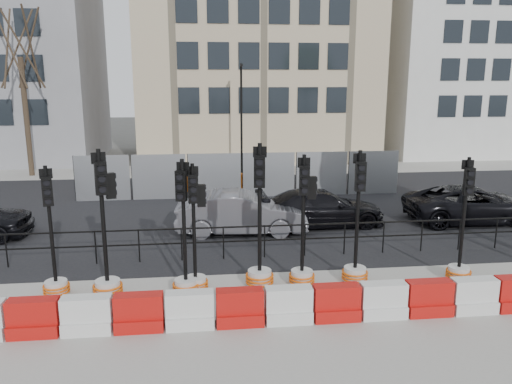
{
  "coord_description": "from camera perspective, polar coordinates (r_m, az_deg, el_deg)",
  "views": [
    {
      "loc": [
        -1.81,
        -12.57,
        5.11
      ],
      "look_at": [
        -0.05,
        3.0,
        1.59
      ],
      "focal_mm": 35.0,
      "sensor_mm": 36.0,
      "label": 1
    }
  ],
  "objects": [
    {
      "name": "traffic_signal_c",
      "position": [
        12.25,
        -8.09,
        -8.62
      ],
      "size": [
        0.66,
        0.66,
        3.35
      ],
      "rotation": [
        0.0,
        0.0,
        -0.28
      ],
      "color": "#BABAB6",
      "rests_on": "ground"
    },
    {
      "name": "traffic_signal_e",
      "position": [
        12.58,
        0.41,
        -7.62
      ],
      "size": [
        0.72,
        0.72,
        3.65
      ],
      "rotation": [
        0.0,
        0.0,
        -0.16
      ],
      "color": "#BABAB6",
      "rests_on": "ground"
    },
    {
      "name": "car_c",
      "position": [
        17.93,
        7.4,
        -1.83
      ],
      "size": [
        2.26,
        4.71,
        1.32
      ],
      "primitive_type": "imported",
      "rotation": [
        0.0,
        0.0,
        1.62
      ],
      "color": "black",
      "rests_on": "ground"
    },
    {
      "name": "traffic_signal_b",
      "position": [
        12.46,
        -16.69,
        -7.86
      ],
      "size": [
        0.71,
        0.71,
        3.6
      ],
      "rotation": [
        0.0,
        0.0,
        0.34
      ],
      "color": "#BABAB6",
      "rests_on": "ground"
    },
    {
      "name": "kerb_railing",
      "position": [
        14.58,
        0.98,
        -5.02
      ],
      "size": [
        18.0,
        0.04,
        1.0
      ],
      "color": "black",
      "rests_on": "ground"
    },
    {
      "name": "sidewalk_near",
      "position": [
        11.0,
        3.9,
        -15.02
      ],
      "size": [
        40.0,
        6.0,
        0.02
      ],
      "primitive_type": "cube",
      "color": "gray",
      "rests_on": "ground"
    },
    {
      "name": "heras_fencing",
      "position": [
        22.87,
        -1.82,
        1.48
      ],
      "size": [
        14.33,
        1.72,
        2.0
      ],
      "color": "gray",
      "rests_on": "ground"
    },
    {
      "name": "traffic_signal_h",
      "position": [
        13.99,
        22.3,
        -6.83
      ],
      "size": [
        0.64,
        0.64,
        3.26
      ],
      "rotation": [
        0.0,
        0.0,
        -0.14
      ],
      "color": "#BABAB6",
      "rests_on": "ground"
    },
    {
      "name": "traffic_signal_g",
      "position": [
        13.08,
        11.33,
        -7.25
      ],
      "size": [
        0.68,
        0.68,
        3.45
      ],
      "rotation": [
        0.0,
        0.0,
        -0.08
      ],
      "color": "#BABAB6",
      "rests_on": "ground"
    },
    {
      "name": "sidewalk_far",
      "position": [
        29.08,
        -2.79,
        2.54
      ],
      "size": [
        40.0,
        4.0,
        0.02
      ],
      "primitive_type": "cube",
      "color": "gray",
      "rests_on": "ground"
    },
    {
      "name": "barrier_row",
      "position": [
        11.01,
        3.73,
        -12.9
      ],
      "size": [
        15.7,
        0.5,
        0.8
      ],
      "color": "red",
      "rests_on": "ground"
    },
    {
      "name": "traffic_signal_a",
      "position": [
        13.02,
        -22.01,
        -8.3
      ],
      "size": [
        0.63,
        0.63,
        3.2
      ],
      "rotation": [
        0.0,
        0.0,
        0.29
      ],
      "color": "#BABAB6",
      "rests_on": "ground"
    },
    {
      "name": "traffic_signal_f",
      "position": [
        12.68,
        5.36,
        -7.27
      ],
      "size": [
        0.66,
        0.66,
        3.37
      ],
      "rotation": [
        0.0,
        0.0,
        -0.1
      ],
      "color": "#BABAB6",
      "rests_on": "ground"
    },
    {
      "name": "building_white",
      "position": [
        39.45,
        22.97,
        15.9
      ],
      "size": [
        12.0,
        9.06,
        16.0
      ],
      "color": "silver",
      "rests_on": "ground"
    },
    {
      "name": "road",
      "position": [
        20.3,
        -1.14,
        -1.88
      ],
      "size": [
        40.0,
        14.0,
        0.03
      ],
      "primitive_type": "cube",
      "color": "black",
      "rests_on": "ground"
    },
    {
      "name": "car_d",
      "position": [
        19.92,
        23.49,
        -1.29
      ],
      "size": [
        2.53,
        4.98,
        1.34
      ],
      "primitive_type": "imported",
      "rotation": [
        0.0,
        0.0,
        1.54
      ],
      "color": "black",
      "rests_on": "ground"
    },
    {
      "name": "lamp_post_far",
      "position": [
        27.71,
        -1.68,
        8.74
      ],
      "size": [
        0.12,
        0.56,
        6.0
      ],
      "color": "black",
      "rests_on": "ground"
    },
    {
      "name": "traffic_signal_d",
      "position": [
        12.37,
        -6.94,
        -8.01
      ],
      "size": [
        0.63,
        0.63,
        3.21
      ],
      "rotation": [
        0.0,
        0.0,
        0.07
      ],
      "color": "#BABAB6",
      "rests_on": "ground"
    },
    {
      "name": "building_grey",
      "position": [
        36.69,
        -26.74,
        14.3
      ],
      "size": [
        11.0,
        9.06,
        14.0
      ],
      "color": "gray",
      "rests_on": "ground"
    },
    {
      "name": "car_b",
      "position": [
        16.9,
        -1.68,
        -2.39
      ],
      "size": [
        2.17,
        4.62,
        1.45
      ],
      "primitive_type": "imported",
      "rotation": [
        0.0,
        0.0,
        1.5
      ],
      "color": "#56565C",
      "rests_on": "ground"
    },
    {
      "name": "building_cream",
      "position": [
        34.98,
        -0.17,
        19.04
      ],
      "size": [
        15.0,
        10.06,
        18.0
      ],
      "color": "#BDAC8A",
      "rests_on": "ground"
    },
    {
      "name": "tree_bare_far",
      "position": [
        29.58,
        -25.41,
        14.47
      ],
      "size": [
        2.0,
        2.0,
        9.0
      ],
      "color": "#473828",
      "rests_on": "ground"
    },
    {
      "name": "ground",
      "position": [
        13.69,
        1.63,
        -9.27
      ],
      "size": [
        120.0,
        120.0,
        0.0
      ],
      "primitive_type": "plane",
      "color": "#51514C",
      "rests_on": "ground"
    }
  ]
}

